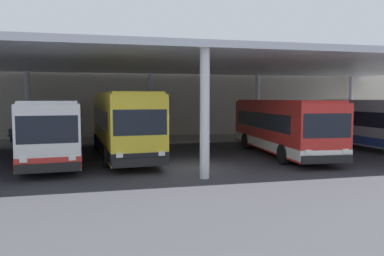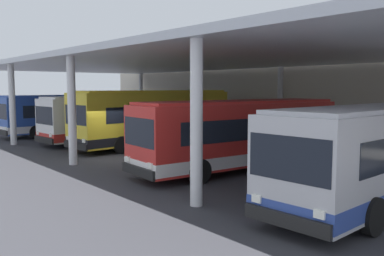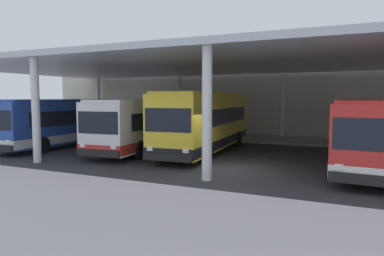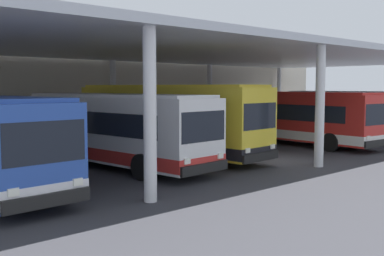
{
  "view_description": "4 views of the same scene",
  "coord_description": "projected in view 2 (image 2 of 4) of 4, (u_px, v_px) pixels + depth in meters",
  "views": [
    {
      "loc": [
        -4.22,
        -17.45,
        3.28
      ],
      "look_at": [
        0.63,
        2.21,
        1.7
      ],
      "focal_mm": 35.97,
      "sensor_mm": 36.0,
      "label": 1
    },
    {
      "loc": [
        19.03,
        -10.9,
        3.75
      ],
      "look_at": [
        1.74,
        3.63,
        1.54
      ],
      "focal_mm": 38.73,
      "sensor_mm": 36.0,
      "label": 2
    },
    {
      "loc": [
        5.19,
        -15.22,
        3.26
      ],
      "look_at": [
        -4.02,
        4.86,
        1.37
      ],
      "focal_mm": 32.9,
      "sensor_mm": 36.0,
      "label": 3
    },
    {
      "loc": [
        -17.9,
        -13.68,
        3.47
      ],
      "look_at": [
        -2.48,
        2.95,
        1.49
      ],
      "focal_mm": 44.21,
      "sensor_mm": 36.0,
      "label": 4
    }
  ],
  "objects": [
    {
      "name": "bus_second_bay",
      "position": [
        116.0,
        118.0,
        28.92
      ],
      "size": [
        3.25,
        10.68,
        3.17
      ],
      "color": "white",
      "rests_on": "ground"
    },
    {
      "name": "trash_bin",
      "position": [
        199.0,
        124.0,
        34.86
      ],
      "size": [
        0.52,
        0.52,
        0.98
      ],
      "color": "#236638",
      "rests_on": "platform_kerb"
    },
    {
      "name": "bus_middle_bay",
      "position": [
        155.0,
        117.0,
        26.63
      ],
      "size": [
        3.28,
        11.47,
        3.57
      ],
      "color": "yellow",
      "rests_on": "ground"
    },
    {
      "name": "bus_far_bay",
      "position": [
        240.0,
        134.0,
        18.83
      ],
      "size": [
        3.31,
        10.69,
        3.17
      ],
      "color": "red",
      "rests_on": "ground"
    },
    {
      "name": "station_building_facade",
      "position": [
        293.0,
        86.0,
        31.07
      ],
      "size": [
        48.0,
        1.6,
        7.76
      ],
      "primitive_type": "cube",
      "color": "beige",
      "rests_on": "ground"
    },
    {
      "name": "canopy_shelter",
      "position": [
        197.0,
        62.0,
        24.85
      ],
      "size": [
        40.0,
        17.0,
        5.55
      ],
      "color": "silver",
      "rests_on": "ground"
    },
    {
      "name": "bus_departing",
      "position": [
        381.0,
        152.0,
        13.42
      ],
      "size": [
        3.01,
        10.62,
        3.17
      ],
      "color": "#B7B7BC",
      "rests_on": "ground"
    },
    {
      "name": "bench_waiting",
      "position": [
        182.0,
        123.0,
        36.54
      ],
      "size": [
        1.8,
        0.45,
        0.92
      ],
      "color": "#383D47",
      "rests_on": "platform_kerb"
    },
    {
      "name": "bus_nearest_bay",
      "position": [
        69.0,
        114.0,
        33.18
      ],
      "size": [
        2.98,
        10.61,
        3.17
      ],
      "color": "#284CA8",
      "rests_on": "ground"
    },
    {
      "name": "platform_kerb",
      "position": [
        264.0,
        139.0,
        29.35
      ],
      "size": [
        42.0,
        4.5,
        0.18
      ],
      "primitive_type": "cube",
      "color": "gray",
      "rests_on": "ground"
    },
    {
      "name": "ground_plane",
      "position": [
        118.0,
        159.0,
        21.84
      ],
      "size": [
        200.0,
        200.0,
        0.0
      ],
      "primitive_type": "plane",
      "color": "#333338"
    }
  ]
}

